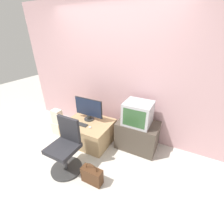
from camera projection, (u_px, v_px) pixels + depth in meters
ground_plane at (77, 169)px, 2.51m from camera, size 12.00×12.00×0.00m
wall_back at (113, 74)px, 2.94m from camera, size 4.40×0.05×2.60m
desk at (89, 131)px, 3.08m from camera, size 0.91×0.74×0.45m
side_stand at (137, 135)px, 2.87m from camera, size 0.75×0.50×0.55m
main_monitor at (89, 109)px, 2.97m from camera, size 0.62×0.21×0.46m
keyboard at (80, 124)px, 2.90m from camera, size 0.30×0.10×0.01m
mouse at (90, 127)px, 2.79m from camera, size 0.06×0.04×0.03m
crt_tv at (138, 113)px, 2.64m from camera, size 0.48×0.43×0.41m
office_chair at (66, 149)px, 2.36m from camera, size 0.51×0.51×0.90m
cardboard_box_lower at (59, 128)px, 3.32m from camera, size 0.30×0.17×0.29m
cardboard_box_upper at (57, 117)px, 3.18m from camera, size 0.20×0.15×0.30m
handbag at (92, 175)px, 2.23m from camera, size 0.32×0.13×0.37m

